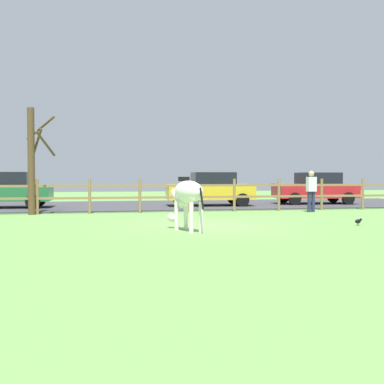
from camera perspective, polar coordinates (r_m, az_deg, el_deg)
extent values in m
plane|color=#5B8C42|center=(13.24, 1.62, -4.21)|extent=(60.00, 60.00, 0.00)
cube|color=#38383D|center=(22.37, -3.62, -1.62)|extent=(28.00, 7.40, 0.05)
cylinder|color=olive|center=(18.02, -18.68, -0.56)|extent=(0.11, 0.11, 1.33)
cylinder|color=olive|center=(17.86, -12.61, -0.52)|extent=(0.11, 0.11, 1.33)
cylinder|color=olive|center=(17.91, -6.50, -0.48)|extent=(0.11, 0.11, 1.33)
cylinder|color=olive|center=(18.16, -0.50, -0.44)|extent=(0.11, 0.11, 1.33)
cylinder|color=olive|center=(18.61, 5.28, -0.39)|extent=(0.11, 0.11, 1.33)
cylinder|color=olive|center=(19.23, 10.74, -0.34)|extent=(0.11, 0.11, 1.33)
cylinder|color=olive|center=(20.02, 15.82, -0.29)|extent=(0.11, 0.11, 1.33)
cylinder|color=olive|center=(20.95, 20.47, -0.24)|extent=(0.11, 0.11, 1.33)
cube|color=olive|center=(18.02, -3.48, -0.67)|extent=(20.97, 0.06, 0.09)
cube|color=olive|center=(18.00, -3.48, 0.81)|extent=(20.97, 0.06, 0.09)
cylinder|color=#513A23|center=(17.95, -19.36, 3.61)|extent=(0.25, 0.25, 3.95)
cylinder|color=#513A23|center=(18.14, -18.69, 5.92)|extent=(0.48, 0.51, 0.99)
cylinder|color=#513A23|center=(17.66, -17.75, 5.75)|extent=(0.60, 1.17, 0.87)
cylinder|color=#513A23|center=(18.52, -18.31, 7.56)|extent=(1.15, 0.66, 0.90)
ellipsoid|color=white|center=(11.77, -0.45, 0.06)|extent=(0.85, 1.33, 0.56)
cylinder|color=white|center=(12.09, -1.94, -2.94)|extent=(0.11, 0.11, 0.78)
cylinder|color=white|center=(12.23, -0.78, -2.89)|extent=(0.11, 0.11, 0.78)
cylinder|color=white|center=(11.39, -0.09, -3.24)|extent=(0.11, 0.11, 0.78)
cylinder|color=white|center=(11.53, 1.13, -3.18)|extent=(0.11, 0.11, 0.78)
cylinder|color=white|center=(12.24, -1.64, -0.75)|extent=(0.41, 0.63, 0.51)
ellipsoid|color=white|center=(12.65, -2.52, -3.22)|extent=(0.33, 0.48, 0.24)
cube|color=black|center=(11.98, -1.02, 1.62)|extent=(0.21, 0.54, 0.12)
cylinder|color=black|center=(11.19, 1.21, -0.81)|extent=(0.11, 0.20, 0.54)
cylinder|color=black|center=(14.16, 19.88, -3.80)|extent=(0.01, 0.01, 0.06)
cylinder|color=black|center=(14.12, 19.97, -3.82)|extent=(0.01, 0.01, 0.06)
ellipsoid|color=black|center=(14.13, 19.93, -3.45)|extent=(0.18, 0.10, 0.12)
sphere|color=black|center=(14.17, 20.25, -3.23)|extent=(0.07, 0.07, 0.07)
cube|color=#236B38|center=(21.57, -22.37, -0.11)|extent=(4.04, 1.79, 0.70)
cube|color=black|center=(21.53, -22.01, 1.57)|extent=(1.93, 1.61, 0.56)
cylinder|color=black|center=(20.50, -19.19, -1.15)|extent=(0.60, 0.19, 0.60)
cylinder|color=black|center=(22.17, -18.47, -0.91)|extent=(0.60, 0.19, 0.60)
cube|color=red|center=(23.71, 15.03, 0.15)|extent=(4.10, 1.95, 0.70)
cube|color=black|center=(23.76, 15.37, 1.67)|extent=(2.00, 1.68, 0.56)
cylinder|color=black|center=(22.44, 12.66, -0.83)|extent=(0.61, 0.22, 0.60)
cylinder|color=black|center=(24.04, 11.27, -0.63)|extent=(0.61, 0.22, 0.60)
cylinder|color=black|center=(23.50, 18.85, -0.76)|extent=(0.61, 0.22, 0.60)
cylinder|color=black|center=(25.04, 17.13, -0.58)|extent=(0.61, 0.22, 0.60)
cube|color=yellow|center=(21.45, 2.24, 0.03)|extent=(4.07, 1.86, 0.70)
cube|color=black|center=(21.47, 2.63, 1.71)|extent=(1.96, 1.64, 0.56)
cylinder|color=black|center=(20.41, -1.04, -1.05)|extent=(0.61, 0.20, 0.60)
cylinder|color=black|center=(22.09, -1.63, -0.82)|extent=(0.61, 0.20, 0.60)
cylinder|color=black|center=(20.94, 6.31, -0.99)|extent=(0.61, 0.20, 0.60)
cylinder|color=black|center=(22.58, 5.19, -0.77)|extent=(0.61, 0.20, 0.60)
cylinder|color=#232847|center=(18.83, 14.36, -1.18)|extent=(0.14, 0.14, 0.82)
cylinder|color=#232847|center=(18.93, 14.83, -1.17)|extent=(0.14, 0.14, 0.82)
cube|color=silver|center=(18.85, 14.61, 0.95)|extent=(0.38, 0.26, 0.58)
sphere|color=tan|center=(18.85, 14.62, 2.22)|extent=(0.22, 0.22, 0.22)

